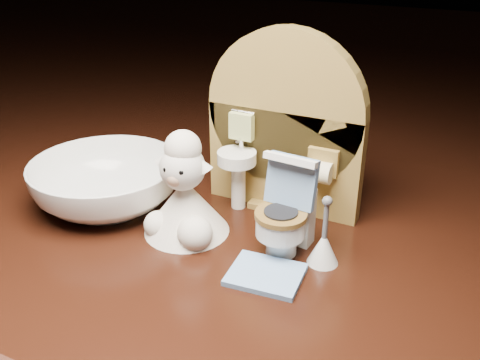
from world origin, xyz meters
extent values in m
cube|color=black|center=(0.00, 0.00, -0.05)|extent=(2.50, 2.50, 0.10)
cube|color=olive|center=(0.00, 0.07, 0.04)|extent=(0.13, 0.02, 0.09)
cylinder|color=olive|center=(0.00, 0.07, 0.09)|extent=(0.13, 0.02, 0.13)
cube|color=olive|center=(0.00, 0.07, 0.00)|extent=(0.05, 0.04, 0.01)
cylinder|color=white|center=(-0.03, 0.05, 0.02)|extent=(0.01, 0.01, 0.04)
cylinder|color=white|center=(-0.03, 0.04, 0.05)|extent=(0.03, 0.03, 0.01)
cylinder|color=silver|center=(-0.03, 0.05, 0.06)|extent=(0.00, 0.00, 0.01)
cube|color=#BBC573|center=(-0.03, 0.05, 0.07)|extent=(0.02, 0.01, 0.02)
cube|color=olive|center=(0.04, 0.06, 0.05)|extent=(0.02, 0.01, 0.02)
cylinder|color=beige|center=(0.04, 0.05, 0.05)|extent=(0.02, 0.02, 0.02)
cylinder|color=white|center=(0.03, 0.00, 0.01)|extent=(0.02, 0.02, 0.02)
cylinder|color=white|center=(0.03, 0.00, 0.02)|extent=(0.04, 0.04, 0.01)
cylinder|color=brown|center=(0.03, 0.00, 0.03)|extent=(0.04, 0.04, 0.00)
cube|color=white|center=(0.03, 0.02, 0.02)|extent=(0.03, 0.02, 0.04)
cube|color=#7096C6|center=(0.03, 0.01, 0.05)|extent=(0.04, 0.02, 0.04)
cube|color=white|center=(0.03, 0.01, 0.07)|extent=(0.04, 0.01, 0.01)
cylinder|color=#A1D439|center=(0.04, 0.02, 0.05)|extent=(0.01, 0.01, 0.01)
cube|color=#7096C6|center=(0.03, -0.03, 0.00)|extent=(0.05, 0.04, 0.00)
cone|color=white|center=(0.06, 0.00, 0.01)|extent=(0.02, 0.02, 0.02)
cylinder|color=#59595B|center=(0.06, 0.00, 0.03)|extent=(0.00, 0.00, 0.03)
sphere|color=#59595B|center=(0.06, 0.00, 0.05)|extent=(0.01, 0.01, 0.01)
cone|color=silver|center=(-0.05, -0.01, 0.02)|extent=(0.07, 0.07, 0.04)
sphere|color=silver|center=(-0.04, -0.02, 0.01)|extent=(0.03, 0.03, 0.03)
sphere|color=silver|center=(-0.07, -0.02, 0.01)|extent=(0.02, 0.02, 0.02)
sphere|color=silver|center=(-0.05, -0.01, 0.06)|extent=(0.03, 0.03, 0.03)
sphere|color=tan|center=(-0.05, -0.02, 0.05)|extent=(0.01, 0.01, 0.01)
sphere|color=silver|center=(-0.05, -0.01, 0.07)|extent=(0.03, 0.03, 0.03)
cone|color=silver|center=(-0.07, -0.01, 0.06)|extent=(0.02, 0.01, 0.02)
cone|color=silver|center=(-0.04, 0.00, 0.06)|extent=(0.02, 0.01, 0.02)
sphere|color=black|center=(-0.06, -0.02, 0.06)|extent=(0.00, 0.00, 0.00)
sphere|color=black|center=(-0.05, -0.02, 0.06)|extent=(0.00, 0.00, 0.00)
imported|color=white|center=(-0.14, 0.00, 0.02)|extent=(0.17, 0.17, 0.04)
camera|label=1|loc=(0.14, -0.31, 0.22)|focal=40.00mm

